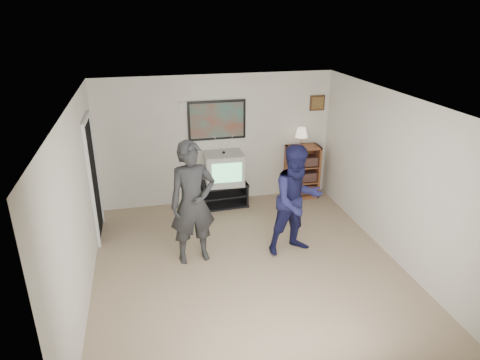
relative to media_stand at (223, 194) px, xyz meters
name	(u,v)px	position (x,y,z in m)	size (l,w,h in m)	color
room_shell	(243,182)	(-0.04, -1.88, 1.02)	(4.51, 5.00, 2.51)	#877556
media_stand	(223,194)	(0.00, 0.00, 0.00)	(0.96, 0.57, 0.47)	black
crt_television	(224,168)	(0.03, 0.00, 0.54)	(0.71, 0.60, 0.60)	#B1B1AB
bookshelf	(302,172)	(1.65, 0.05, 0.30)	(0.65, 0.37, 1.08)	brown
table_lamp	(301,137)	(1.58, 0.04, 1.04)	(0.24, 0.24, 0.39)	beige
person_tall	(193,203)	(-0.78, -1.79, 0.71)	(0.69, 0.46, 1.90)	#272729
person_short	(297,200)	(0.80, -1.91, 0.65)	(0.86, 0.67, 1.76)	#191945
controller_left	(190,178)	(-0.78, -1.62, 1.04)	(0.03, 0.11, 0.03)	white
controller_right	(288,187)	(0.75, -1.64, 0.76)	(0.03, 0.12, 0.03)	white
poster	(217,120)	(-0.04, 0.25, 1.42)	(1.10, 0.03, 0.75)	black
air_vent	(187,106)	(-0.59, 0.25, 1.72)	(0.28, 0.02, 0.14)	white
small_picture	(317,103)	(1.96, 0.25, 1.65)	(0.30, 0.03, 0.30)	#402614
doorway	(93,180)	(-2.27, -0.63, 0.77)	(0.03, 0.85, 2.00)	black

